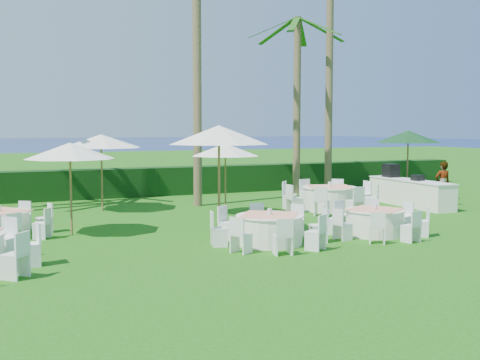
# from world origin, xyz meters

# --- Properties ---
(ground) EXTENTS (120.00, 120.00, 0.00)m
(ground) POSITION_xyz_m (0.00, 0.00, 0.00)
(ground) COLOR #1C560E
(ground) RESTS_ON ground
(hedge) EXTENTS (34.00, 1.00, 1.20)m
(hedge) POSITION_xyz_m (0.00, 12.00, 0.60)
(hedge) COLOR black
(hedge) RESTS_ON ground
(ocean) EXTENTS (260.00, 260.00, 0.00)m
(ocean) POSITION_xyz_m (0.00, 102.00, 0.00)
(ocean) COLOR #080F57
(ocean) RESTS_ON ground
(banquet_table_b) EXTENTS (2.96, 2.96, 0.90)m
(banquet_table_b) POSITION_xyz_m (0.71, 0.28, 0.39)
(banquet_table_b) COLOR white
(banquet_table_b) RESTS_ON ground
(banquet_table_c) EXTENTS (2.82, 2.82, 0.87)m
(banquet_table_c) POSITION_xyz_m (3.90, 0.24, 0.37)
(banquet_table_c) COLOR white
(banquet_table_c) RESTS_ON ground
(banquet_table_f) EXTENTS (3.36, 3.36, 1.01)m
(banquet_table_f) POSITION_xyz_m (5.47, 4.91, 0.44)
(banquet_table_f) COLOR white
(banquet_table_f) RESTS_ON ground
(umbrella_a) EXTENTS (2.40, 2.40, 2.51)m
(umbrella_a) POSITION_xyz_m (-3.60, 3.58, 2.29)
(umbrella_a) COLOR brown
(umbrella_a) RESTS_ON ground
(umbrella_b) EXTENTS (2.84, 2.84, 2.97)m
(umbrella_b) POSITION_xyz_m (0.16, 2.24, 2.71)
(umbrella_b) COLOR brown
(umbrella_b) RESTS_ON ground
(umbrella_c) EXTENTS (2.77, 2.77, 2.68)m
(umbrella_c) POSITION_xyz_m (-1.88, 7.99, 2.44)
(umbrella_c) COLOR brown
(umbrella_c) RESTS_ON ground
(umbrella_d) EXTENTS (2.32, 2.32, 2.38)m
(umbrella_d) POSITION_xyz_m (1.70, 5.41, 2.17)
(umbrella_d) COLOR brown
(umbrella_d) RESTS_ON ground
(umbrella_green) EXTENTS (2.55, 2.55, 2.79)m
(umbrella_green) POSITION_xyz_m (9.95, 6.18, 2.55)
(umbrella_green) COLOR brown
(umbrella_green) RESTS_ON ground
(buffet_table) EXTENTS (1.14, 4.25, 1.50)m
(buffet_table) POSITION_xyz_m (8.89, 4.77, 0.52)
(buffet_table) COLOR white
(buffet_table) RESTS_ON ground
(staff_person) EXTENTS (0.67, 0.50, 1.67)m
(staff_person) POSITION_xyz_m (9.86, 4.10, 0.83)
(staff_person) COLOR gray
(staff_person) RESTS_ON ground
(palm_c) EXTENTS (4.37, 4.25, 11.93)m
(palm_c) POSITION_xyz_m (1.67, 7.99, 6.45)
(palm_c) COLOR brown
(palm_c) RESTS_ON ground
(palm_d) EXTENTS (4.39, 4.18, 7.71)m
(palm_d) POSITION_xyz_m (7.15, 10.21, 4.29)
(palm_d) COLOR brown
(palm_d) RESTS_ON ground
(palm_e) EXTENTS (4.32, 4.32, 10.39)m
(palm_e) POSITION_xyz_m (8.58, 9.88, 5.67)
(palm_e) COLOR brown
(palm_e) RESTS_ON ground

